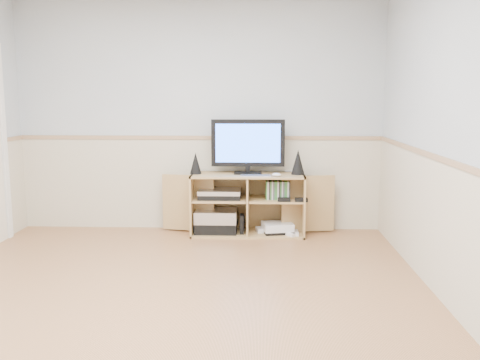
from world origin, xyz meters
The scene contains 11 objects.
room centered at (-0.06, 0.12, 1.22)m, with size 4.04×4.54×2.54m.
media_cabinet centered at (0.54, 2.05, 0.33)m, with size 1.87×0.45×0.65m.
monitor centered at (0.54, 2.04, 0.96)m, with size 0.78×0.18×0.58m.
speaker_left centered at (-0.02, 2.01, 0.76)m, with size 0.12×0.12×0.23m, color black.
speaker_right centered at (1.07, 2.01, 0.78)m, with size 0.14×0.14×0.26m, color black.
keyboard centered at (0.62, 1.85, 0.66)m, with size 0.31×0.12×0.01m, color silver.
mouse centered at (0.84, 1.85, 0.67)m, with size 0.10×0.06×0.04m, color white.
av_components centered at (0.21, 1.99, 0.22)m, with size 0.52×0.33×0.47m.
game_consoles centered at (0.85, 1.98, 0.07)m, with size 0.46×0.32×0.11m.
game_cases centered at (0.86, 1.97, 0.48)m, with size 0.26×0.14×0.19m, color #3F8C3F.
wall_outlet centered at (1.00, 2.23, 0.60)m, with size 0.12×0.03×0.12m, color white.
Camera 1 is at (0.67, -3.61, 1.48)m, focal length 40.00 mm.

